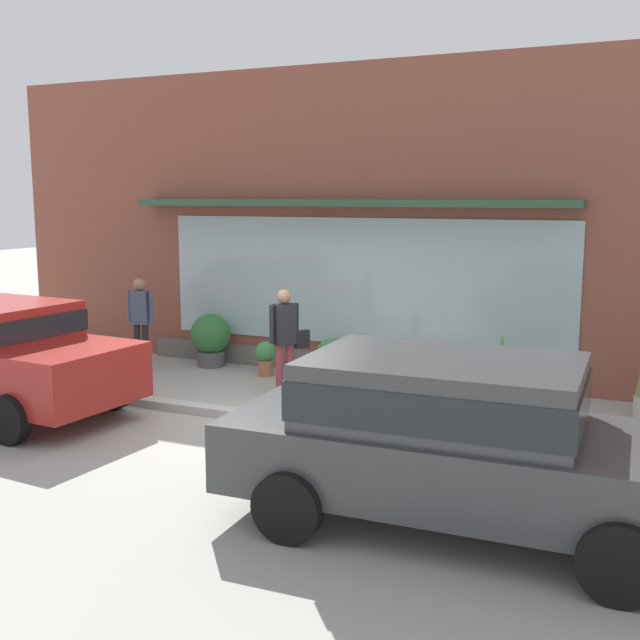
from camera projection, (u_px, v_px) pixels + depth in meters
name	position (u px, v px, depth m)	size (l,w,h in m)	color
ground_plane	(260.00, 417.00, 10.96)	(60.00, 60.00, 0.00)	#9E9B93
curb_strip	(254.00, 416.00, 10.77)	(14.00, 0.24, 0.12)	#B2B2AD
storefront	(347.00, 225.00, 13.41)	(14.00, 0.81, 5.32)	brown
fire_hydrant	(324.00, 380.00, 11.32)	(0.42, 0.39, 0.84)	#4C8C47
pedestrian_with_handbag	(286.00, 334.00, 11.94)	(0.47, 0.59, 1.69)	#8E333D
pedestrian_passerby	(140.00, 316.00, 13.91)	(0.46, 0.28, 1.65)	#232328
parked_car_dark_gray	(455.00, 433.00, 7.19)	(4.57, 2.13, 1.63)	#383A3D
potted_plant_window_left	(211.00, 338.00, 14.15)	(0.74, 0.74, 0.97)	#4C4C51
potted_plant_doorstep	(265.00, 356.00, 13.39)	(0.36, 0.36, 0.61)	#9E6042
potted_plant_window_right	(501.00, 368.00, 11.83)	(0.37, 0.37, 1.03)	#4C4C51
potted_plant_window_center	(332.00, 357.00, 13.28)	(0.54, 0.54, 0.69)	#B7B2A3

